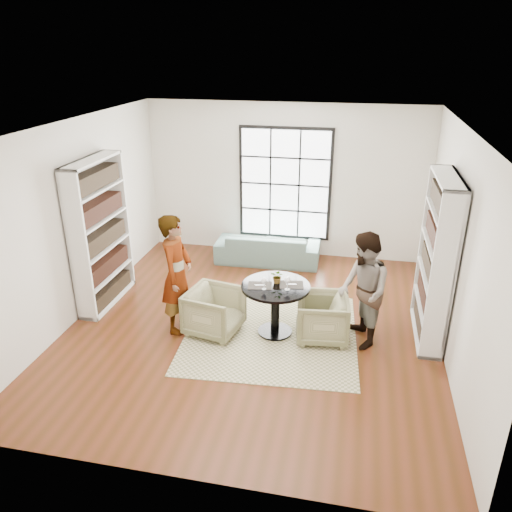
% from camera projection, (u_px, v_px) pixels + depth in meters
% --- Properties ---
extents(ground, '(6.00, 6.00, 0.00)m').
position_uv_depth(ground, '(253.00, 326.00, 7.67)').
color(ground, '#5B2815').
extents(room_shell, '(6.00, 6.01, 6.00)m').
position_uv_depth(room_shell, '(261.00, 237.00, 7.66)').
color(room_shell, silver).
rests_on(room_shell, ground).
extents(rug, '(2.67, 2.67, 0.01)m').
position_uv_depth(rug, '(271.00, 333.00, 7.47)').
color(rug, beige).
rests_on(rug, ground).
extents(pedestal_table, '(1.00, 1.00, 0.79)m').
position_uv_depth(pedestal_table, '(275.00, 299.00, 7.25)').
color(pedestal_table, black).
rests_on(pedestal_table, ground).
extents(sofa, '(2.04, 0.85, 0.59)m').
position_uv_depth(sofa, '(268.00, 248.00, 9.80)').
color(sofa, gray).
rests_on(sofa, ground).
extents(armchair_left, '(0.89, 0.87, 0.69)m').
position_uv_depth(armchair_left, '(214.00, 311.00, 7.37)').
color(armchair_left, '#C0AD89').
rests_on(armchair_left, ground).
extents(armchair_right, '(0.82, 0.80, 0.67)m').
position_uv_depth(armchair_right, '(322.00, 318.00, 7.22)').
color(armchair_right, tan).
rests_on(armchair_right, ground).
extents(person_left, '(0.44, 0.66, 1.81)m').
position_uv_depth(person_left, '(177.00, 274.00, 7.26)').
color(person_left, gray).
rests_on(person_left, ground).
extents(person_right, '(0.86, 0.97, 1.67)m').
position_uv_depth(person_right, '(363.00, 291.00, 6.92)').
color(person_right, gray).
rests_on(person_right, ground).
extents(placemat_left, '(0.38, 0.31, 0.01)m').
position_uv_depth(placemat_left, '(260.00, 286.00, 7.15)').
color(placemat_left, '#272522').
rests_on(placemat_left, pedestal_table).
extents(placemat_right, '(0.38, 0.31, 0.01)m').
position_uv_depth(placemat_right, '(291.00, 285.00, 7.18)').
color(placemat_right, '#272522').
rests_on(placemat_right, pedestal_table).
extents(cutlery_left, '(0.17, 0.24, 0.01)m').
position_uv_depth(cutlery_left, '(260.00, 285.00, 7.15)').
color(cutlery_left, silver).
rests_on(cutlery_left, placemat_left).
extents(cutlery_right, '(0.17, 0.24, 0.01)m').
position_uv_depth(cutlery_right, '(292.00, 284.00, 7.18)').
color(cutlery_right, silver).
rests_on(cutlery_right, placemat_right).
extents(wine_glass_left, '(0.08, 0.08, 0.18)m').
position_uv_depth(wine_glass_left, '(264.00, 281.00, 7.01)').
color(wine_glass_left, silver).
rests_on(wine_glass_left, pedestal_table).
extents(wine_glass_right, '(0.09, 0.09, 0.20)m').
position_uv_depth(wine_glass_right, '(288.00, 281.00, 6.98)').
color(wine_glass_right, silver).
rests_on(wine_glass_right, pedestal_table).
extents(flower_centerpiece, '(0.22, 0.20, 0.21)m').
position_uv_depth(flower_centerpiece, '(278.00, 276.00, 7.20)').
color(flower_centerpiece, gray).
rests_on(flower_centerpiece, pedestal_table).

